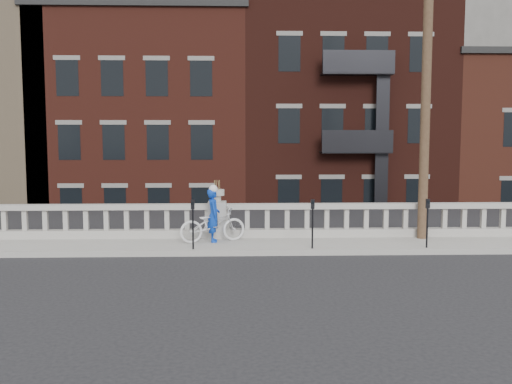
% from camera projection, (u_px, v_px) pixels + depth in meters
% --- Properties ---
extents(ground, '(120.00, 120.00, 0.00)m').
position_uv_depth(ground, '(212.00, 273.00, 13.48)').
color(ground, black).
rests_on(ground, ground).
extents(sidewalk, '(32.00, 2.20, 0.15)m').
position_uv_depth(sidewalk, '(216.00, 246.00, 16.46)').
color(sidewalk, gray).
rests_on(sidewalk, ground).
extents(balustrade, '(28.00, 0.34, 1.03)m').
position_uv_depth(balustrade, '(217.00, 222.00, 17.35)').
color(balustrade, gray).
rests_on(balustrade, sidewalk).
extents(planter_pedestal, '(0.55, 0.55, 1.76)m').
position_uv_depth(planter_pedestal, '(217.00, 215.00, 17.33)').
color(planter_pedestal, gray).
rests_on(planter_pedestal, sidewalk).
extents(lower_level, '(80.00, 44.00, 20.80)m').
position_uv_depth(lower_level, '(236.00, 146.00, 36.16)').
color(lower_level, '#605E59').
rests_on(lower_level, ground).
extents(utility_pole, '(1.60, 0.28, 10.00)m').
position_uv_depth(utility_pole, '(427.00, 68.00, 16.75)').
color(utility_pole, '#422D1E').
rests_on(utility_pole, sidewalk).
extents(parking_meter_b, '(0.10, 0.09, 1.36)m').
position_uv_depth(parking_meter_b, '(193.00, 219.00, 15.50)').
color(parking_meter_b, black).
rests_on(parking_meter_b, sidewalk).
extents(parking_meter_c, '(0.10, 0.09, 1.36)m').
position_uv_depth(parking_meter_c, '(313.00, 218.00, 15.61)').
color(parking_meter_c, black).
rests_on(parking_meter_c, sidewalk).
extents(parking_meter_d, '(0.10, 0.09, 1.36)m').
position_uv_depth(parking_meter_d, '(427.00, 217.00, 15.72)').
color(parking_meter_d, black).
rests_on(parking_meter_d, sidewalk).
extents(bicycle, '(2.07, 1.28, 1.03)m').
position_uv_depth(bicycle, '(213.00, 224.00, 16.64)').
color(bicycle, silver).
rests_on(bicycle, sidewalk).
extents(cyclist, '(0.43, 0.60, 1.56)m').
position_uv_depth(cyclist, '(213.00, 215.00, 16.62)').
color(cyclist, '#0B35AA').
rests_on(cyclist, sidewalk).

